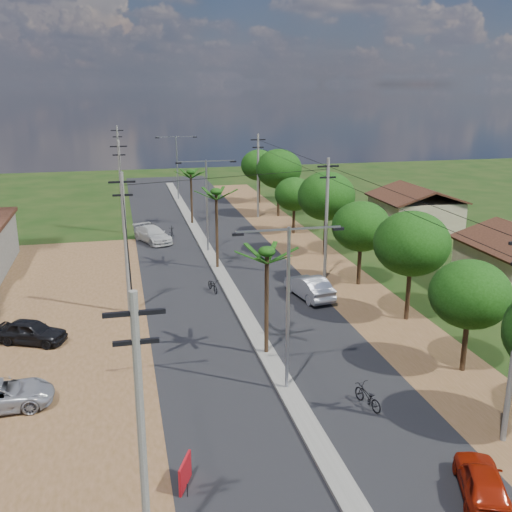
{
  "coord_description": "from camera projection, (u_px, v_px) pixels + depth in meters",
  "views": [
    {
      "loc": [
        -7.18,
        -24.63,
        14.03
      ],
      "look_at": [
        1.46,
        12.8,
        3.0
      ],
      "focal_mm": 42.0,
      "sensor_mm": 36.0,
      "label": 1
    }
  ],
  "objects": [
    {
      "name": "tree_east_f",
      "position": [
        294.0,
        194.0,
        57.5
      ],
      "size": [
        3.8,
        3.8,
        5.52
      ],
      "color": "black",
      "rests_on": "ground"
    },
    {
      "name": "ground",
      "position": [
        287.0,
        390.0,
        28.49
      ],
      "size": [
        160.0,
        160.0,
        0.0
      ],
      "primitive_type": "plane",
      "color": "black",
      "rests_on": "ground"
    },
    {
      "name": "tree_east_e",
      "position": [
        326.0,
        196.0,
        49.77
      ],
      "size": [
        4.8,
        4.8,
        7.14
      ],
      "color": "black",
      "rests_on": "ground"
    },
    {
      "name": "car_parked_silver",
      "position": [
        0.0,
        396.0,
        26.72
      ],
      "size": [
        4.77,
        2.35,
        1.3
      ],
      "primitive_type": "imported",
      "rotation": [
        0.0,
        0.0,
        1.61
      ],
      "color": "#92949A",
      "rests_on": "ground"
    },
    {
      "name": "utility_pole_w_c",
      "position": [
        121.0,
        185.0,
        57.51
      ],
      "size": [
        1.6,
        0.24,
        9.0
      ],
      "color": "#605E56",
      "rests_on": "ground"
    },
    {
      "name": "house_east_far",
      "position": [
        415.0,
        208.0,
        58.59
      ],
      "size": [
        7.6,
        7.5,
        4.6
      ],
      "color": "gray",
      "rests_on": "ground"
    },
    {
      "name": "palm_median_far",
      "position": [
        191.0,
        174.0,
        60.76
      ],
      "size": [
        2.0,
        2.0,
        5.85
      ],
      "color": "black",
      "rests_on": "ground"
    },
    {
      "name": "car_parked_dark",
      "position": [
        31.0,
        332.0,
        33.51
      ],
      "size": [
        4.27,
        3.05,
        1.35
      ],
      "primitive_type": "imported",
      "rotation": [
        0.0,
        0.0,
        1.16
      ],
      "color": "black",
      "rests_on": "ground"
    },
    {
      "name": "road",
      "position": [
        229.0,
        289.0,
        42.54
      ],
      "size": [
        12.0,
        110.0,
        0.04
      ],
      "primitive_type": "cube",
      "color": "black",
      "rests_on": "ground"
    },
    {
      "name": "tree_east_g",
      "position": [
        279.0,
        169.0,
        64.75
      ],
      "size": [
        5.0,
        5.0,
        7.38
      ],
      "color": "black",
      "rests_on": "ground"
    },
    {
      "name": "median",
      "position": [
        222.0,
        276.0,
        45.33
      ],
      "size": [
        1.0,
        90.0,
        0.18
      ],
      "primitive_type": "cube",
      "color": "#605E56",
      "rests_on": "ground"
    },
    {
      "name": "tree_east_h",
      "position": [
        259.0,
        165.0,
        72.35
      ],
      "size": [
        4.4,
        4.4,
        6.52
      ],
      "color": "black",
      "rests_on": "ground"
    },
    {
      "name": "streetlight_near",
      "position": [
        288.0,
        296.0,
        27.17
      ],
      "size": [
        5.1,
        0.18,
        8.0
      ],
      "color": "gray",
      "rests_on": "ground"
    },
    {
      "name": "tree_east_d",
      "position": [
        361.0,
        226.0,
        42.44
      ],
      "size": [
        4.2,
        4.2,
        6.13
      ],
      "color": "black",
      "rests_on": "ground"
    },
    {
      "name": "palm_median_near",
      "position": [
        267.0,
        256.0,
        30.71
      ],
      "size": [
        2.0,
        2.0,
        6.15
      ],
      "color": "black",
      "rests_on": "ground"
    },
    {
      "name": "car_red_near",
      "position": [
        482.0,
        482.0,
        20.91
      ],
      "size": [
        2.77,
        4.04,
        1.28
      ],
      "primitive_type": "imported",
      "rotation": [
        0.0,
        0.0,
        2.77
      ],
      "color": "maroon",
      "rests_on": "ground"
    },
    {
      "name": "streetlight_far",
      "position": [
        177.0,
        162.0,
        74.0
      ],
      "size": [
        5.1,
        0.18,
        8.0
      ],
      "color": "gray",
      "rests_on": "ground"
    },
    {
      "name": "tree_east_c",
      "position": [
        412.0,
        244.0,
        35.8
      ],
      "size": [
        4.6,
        4.6,
        6.83
      ],
      "color": "black",
      "rests_on": "ground"
    },
    {
      "name": "dirt_shoulder_east",
      "position": [
        342.0,
        281.0,
        44.37
      ],
      "size": [
        5.0,
        90.0,
        0.03
      ],
      "primitive_type": "cube",
      "color": "brown",
      "rests_on": "ground"
    },
    {
      "name": "utility_pole_e_c",
      "position": [
        258.0,
        174.0,
        64.39
      ],
      "size": [
        1.6,
        0.24,
        9.0
      ],
      "color": "#605E56",
      "rests_on": "ground"
    },
    {
      "name": "palm_median_mid",
      "position": [
        216.0,
        195.0,
        45.6
      ],
      "size": [
        2.0,
        2.0,
        6.55
      ],
      "color": "black",
      "rests_on": "ground"
    },
    {
      "name": "streetlight_mid",
      "position": [
        207.0,
        198.0,
        50.59
      ],
      "size": [
        5.1,
        0.18,
        8.0
      ],
      "color": "gray",
      "rests_on": "ground"
    },
    {
      "name": "utility_pole_w_b",
      "position": [
        125.0,
        241.0,
        36.91
      ],
      "size": [
        1.6,
        0.24,
        9.0
      ],
      "color": "#605E56",
      "rests_on": "ground"
    },
    {
      "name": "moto_rider_east",
      "position": [
        367.0,
        397.0,
        26.89
      ],
      "size": [
        1.07,
        2.01,
        1.01
      ],
      "primitive_type": "imported",
      "rotation": [
        0.0,
        0.0,
        3.36
      ],
      "color": "black",
      "rests_on": "ground"
    },
    {
      "name": "tree_east_b",
      "position": [
        470.0,
        294.0,
        29.37
      ],
      "size": [
        4.0,
        4.0,
        5.83
      ],
      "color": "black",
      "rests_on": "ground"
    },
    {
      "name": "utility_pole_e_b",
      "position": [
        326.0,
        216.0,
        43.79
      ],
      "size": [
        1.6,
        0.24,
        9.0
      ],
      "color": "#605E56",
      "rests_on": "ground"
    },
    {
      "name": "car_silver_mid",
      "position": [
        309.0,
        287.0,
        40.64
      ],
      "size": [
        2.4,
        4.9,
        1.55
      ],
      "primitive_type": "imported",
      "rotation": [
        0.0,
        0.0,
        3.31
      ],
      "color": "#92949A",
      "rests_on": "ground"
    },
    {
      "name": "moto_rider_west_a",
      "position": [
        213.0,
        286.0,
        41.91
      ],
      "size": [
        0.94,
        1.89,
        0.95
      ],
      "primitive_type": "imported",
      "rotation": [
        0.0,
        0.0,
        0.18
      ],
      "color": "black",
      "rests_on": "ground"
    },
    {
      "name": "moto_rider_west_b",
      "position": [
        172.0,
        232.0,
        56.67
      ],
      "size": [
        0.75,
        1.88,
        1.1
      ],
      "primitive_type": "imported",
      "rotation": [
        0.0,
        0.0,
        -0.13
      ],
      "color": "black",
      "rests_on": "ground"
    },
    {
      "name": "car_white_far",
      "position": [
        153.0,
        235.0,
        55.02
      ],
      "size": [
        3.75,
        5.32,
        1.43
      ],
      "primitive_type": "imported",
      "rotation": [
        0.0,
        0.0,
        0.4
      ],
      "color": "#B0B0AC",
      "rests_on": "ground"
    },
    {
      "name": "utility_pole_w_d",
      "position": [
        119.0,
        159.0,
        77.18
      ],
      "size": [
        1.6,
        0.24,
        9.0
      ],
      "color": "#605E56",
      "rests_on": "ground"
    },
    {
      "name": "utility_pole_w_a",
      "position": [
        142.0,
        438.0,
        16.3
      ],
      "size": [
        1.6,
        0.24,
        9.0
      ],
      "color": "#605E56",
      "rests_on": "ground"
    },
    {
      "name": "roadside_sign",
      "position": [
        185.0,
        474.0,
        21.53
      ],
      "size": [
        0.6,
        1.26,
        1.11
      ],
      "rotation": [
        0.0,
        0.0,
        -0.4
      ],
      "color": "maroon",
      "rests_on": "ground"
    }
  ]
}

